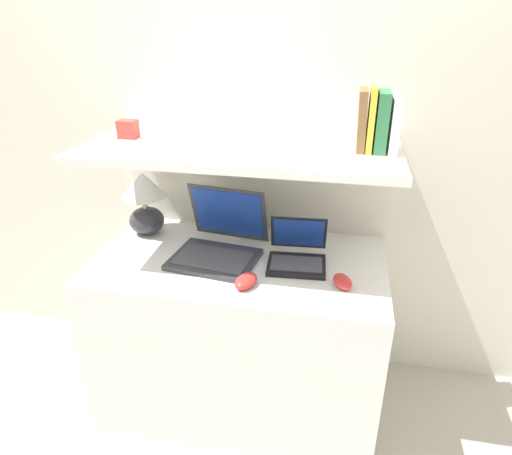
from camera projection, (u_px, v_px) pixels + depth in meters
ground_plane at (224, 452)px, 1.90m from camera, size 12.00×12.00×0.00m
wall_back at (257, 127)px, 2.02m from camera, size 6.00×0.05×2.40m
desk at (240, 332)px, 2.03m from camera, size 1.19×0.65×0.74m
back_riser at (255, 252)px, 2.24m from camera, size 1.19×0.04×1.18m
shelf at (241, 147)px, 1.74m from camera, size 1.19×0.58×0.03m
table_lamp at (145, 200)px, 2.03m from camera, size 0.20×0.20×0.29m
laptop_large at (219, 243)px, 1.88m from camera, size 0.38×0.38×0.27m
laptop_small at (297, 254)px, 1.83m from camera, size 0.24×0.25×0.18m
computer_mouse at (246, 281)px, 1.68m from camera, size 0.10×0.13×0.04m
second_mouse at (343, 281)px, 1.68m from camera, size 0.10×0.12×0.04m
router_box at (255, 224)px, 2.05m from camera, size 0.12×0.07×0.11m
book_white at (394, 125)px, 1.60m from camera, size 0.03×0.16×0.19m
book_green at (382, 122)px, 1.60m from camera, size 0.04×0.13×0.21m
book_yellow at (371, 119)px, 1.60m from camera, size 0.02×0.13×0.22m
book_brown at (362, 120)px, 1.61m from camera, size 0.03×0.12×0.22m
shelf_gadget at (128, 129)px, 1.80m from camera, size 0.07×0.06×0.07m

